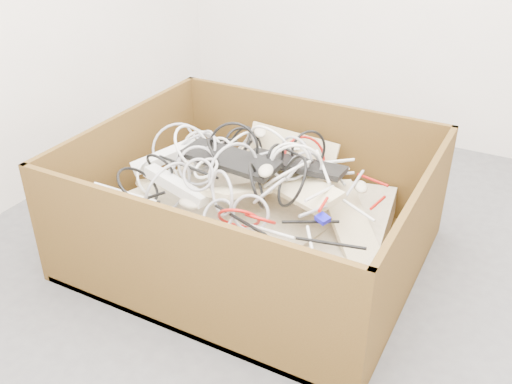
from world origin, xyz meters
The scene contains 8 objects.
ground centered at (0.00, 0.00, 0.00)m, with size 3.00×3.00×0.00m, color #48484B.
cardboard_box centered at (-0.28, -0.01, 0.13)m, with size 1.34×1.12×0.55m.
keyboard_pile centered at (-0.25, 0.02, 0.29)m, with size 1.14×0.97×0.31m.
mice_scatter centered at (-0.25, -0.01, 0.35)m, with size 0.75×0.75×0.21m.
power_strip_left centered at (-0.71, 0.00, 0.36)m, with size 0.30×0.06×0.04m, color white.
power_strip_right centered at (-0.53, -0.18, 0.35)m, with size 0.30×0.06×0.04m, color white.
vga_plug centered at (0.10, -0.16, 0.37)m, with size 0.04×0.04×0.02m, color #0E0BB3.
cable_tangle centered at (-0.38, 0.03, 0.39)m, with size 1.17×0.98×0.39m.
Camera 1 is at (0.70, -1.79, 1.48)m, focal length 40.11 mm.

